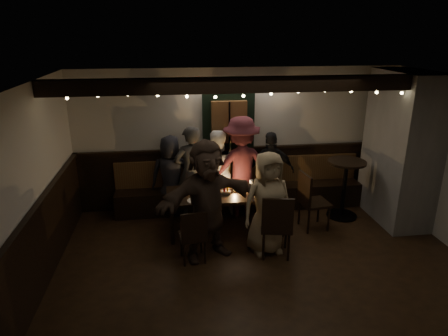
{
  "coord_description": "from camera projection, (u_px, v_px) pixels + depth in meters",
  "views": [
    {
      "loc": [
        -1.23,
        -4.6,
        3.23
      ],
      "look_at": [
        -0.39,
        1.6,
        1.05
      ],
      "focal_mm": 32.0,
      "sensor_mm": 36.0,
      "label": 1
    }
  ],
  "objects": [
    {
      "name": "room",
      "position": [
        312.0,
        166.0,
        6.63
      ],
      "size": [
        6.02,
        5.01,
        2.62
      ],
      "color": "black",
      "rests_on": "ground"
    },
    {
      "name": "chair_near_right",
      "position": [
        276.0,
        223.0,
        5.8
      ],
      "size": [
        0.52,
        0.52,
        1.0
      ],
      "color": "black",
      "rests_on": "ground"
    },
    {
      "name": "person_g",
      "position": [
        267.0,
        203.0,
        5.91
      ],
      "size": [
        0.85,
        0.64,
        1.59
      ],
      "primitive_type": "imported",
      "rotation": [
        0.0,
        0.0,
        0.18
      ],
      "color": "tan",
      "rests_on": "ground"
    },
    {
      "name": "person_a",
      "position": [
        171.0,
        176.0,
        7.15
      ],
      "size": [
        0.75,
        0.51,
        1.48
      ],
      "primitive_type": "imported",
      "rotation": [
        0.0,
        0.0,
        3.09
      ],
      "color": "black",
      "rests_on": "ground"
    },
    {
      "name": "person_f",
      "position": [
        207.0,
        200.0,
        5.74
      ],
      "size": [
        1.75,
        1.08,
        1.8
      ],
      "primitive_type": "imported",
      "rotation": [
        0.0,
        0.0,
        0.36
      ],
      "color": "#403027",
      "rests_on": "ground"
    },
    {
      "name": "person_d",
      "position": [
        241.0,
        167.0,
        7.11
      ],
      "size": [
        1.26,
        0.84,
        1.82
      ],
      "primitive_type": "imported",
      "rotation": [
        0.0,
        0.0,
        3.28
      ],
      "color": "#481C25",
      "rests_on": "ground"
    },
    {
      "name": "chair_near_left",
      "position": [
        193.0,
        234.0,
        5.7
      ],
      "size": [
        0.42,
        0.42,
        0.83
      ],
      "color": "black",
      "rests_on": "ground"
    },
    {
      "name": "dining_table",
      "position": [
        226.0,
        196.0,
        6.57
      ],
      "size": [
        1.93,
        0.83,
        0.84
      ],
      "color": "black",
      "rests_on": "ground"
    },
    {
      "name": "person_c",
      "position": [
        216.0,
        173.0,
        7.17
      ],
      "size": [
        0.83,
        0.68,
        1.58
      ],
      "primitive_type": "imported",
      "rotation": [
        0.0,
        0.0,
        3.26
      ],
      "color": "white",
      "rests_on": "ground"
    },
    {
      "name": "high_top",
      "position": [
        345.0,
        182.0,
        7.08
      ],
      "size": [
        0.66,
        0.66,
        1.06
      ],
      "color": "black",
      "rests_on": "ground"
    },
    {
      "name": "person_e",
      "position": [
        271.0,
        172.0,
        7.35
      ],
      "size": [
        0.88,
        0.38,
        1.49
      ],
      "primitive_type": "imported",
      "rotation": [
        0.0,
        0.0,
        3.12
      ],
      "color": "black",
      "rests_on": "ground"
    },
    {
      "name": "chair_end",
      "position": [
        310.0,
        198.0,
        6.67
      ],
      "size": [
        0.5,
        0.5,
        1.0
      ],
      "color": "black",
      "rests_on": "ground"
    },
    {
      "name": "person_b",
      "position": [
        191.0,
        172.0,
        7.06
      ],
      "size": [
        0.71,
        0.58,
        1.67
      ],
      "primitive_type": "imported",
      "rotation": [
        0.0,
        0.0,
        3.47
      ],
      "color": "#303032",
      "rests_on": "ground"
    }
  ]
}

